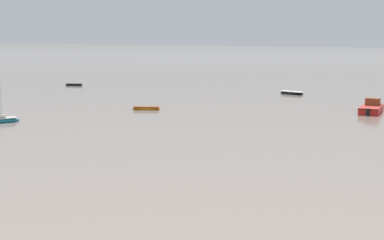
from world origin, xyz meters
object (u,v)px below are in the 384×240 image
(rowboat_moored_5, at_px, (74,85))
(rowboat_moored_3, at_px, (292,93))
(rowboat_moored_0, at_px, (146,108))
(motorboat_moored_2, at_px, (372,109))

(rowboat_moored_5, bearing_deg, rowboat_moored_3, 163.96)
(rowboat_moored_0, xyz_separation_m, rowboat_moored_5, (-31.72, 19.95, -0.01))
(rowboat_moored_0, height_order, motorboat_moored_2, motorboat_moored_2)
(rowboat_moored_0, relative_size, rowboat_moored_3, 0.85)
(motorboat_moored_2, relative_size, rowboat_moored_5, 1.98)
(motorboat_moored_2, bearing_deg, rowboat_moored_3, 42.07)
(rowboat_moored_0, relative_size, motorboat_moored_2, 0.54)
(rowboat_moored_3, bearing_deg, rowboat_moored_0, 82.76)
(motorboat_moored_2, bearing_deg, rowboat_moored_0, 110.98)
(rowboat_moored_0, height_order, rowboat_moored_3, rowboat_moored_3)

